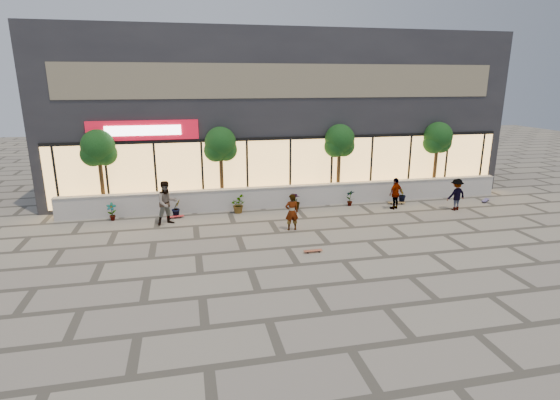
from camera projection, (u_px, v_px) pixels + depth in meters
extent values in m
plane|color=gray|center=(344.00, 261.00, 15.09)|extent=(80.00, 80.00, 0.00)
cube|color=silver|center=(295.00, 196.00, 21.56)|extent=(22.00, 0.35, 1.00)
cube|color=#B2AFA8|center=(295.00, 186.00, 21.42)|extent=(22.00, 0.42, 0.04)
cube|color=#25252A|center=(273.00, 112.00, 25.74)|extent=(24.00, 9.00, 8.50)
cube|color=#F3B561|center=(290.00, 169.00, 22.16)|extent=(23.04, 0.05, 3.00)
cube|color=black|center=(290.00, 138.00, 21.72)|extent=(23.04, 0.08, 0.15)
cube|color=#B70D20|center=(143.00, 130.00, 20.13)|extent=(5.00, 0.10, 0.90)
cube|color=white|center=(143.00, 130.00, 20.06)|extent=(3.40, 0.06, 0.45)
cube|color=brown|center=(291.00, 81.00, 21.02)|extent=(21.60, 0.05, 1.60)
imported|color=black|center=(112.00, 212.00, 19.33)|extent=(0.43, 0.29, 0.81)
imported|color=black|center=(176.00, 208.00, 19.90)|extent=(0.57, 0.57, 0.81)
imported|color=black|center=(238.00, 204.00, 20.47)|extent=(0.68, 0.77, 0.81)
imported|color=black|center=(295.00, 201.00, 21.04)|extent=(0.64, 0.64, 0.81)
imported|color=black|center=(350.00, 198.00, 21.61)|extent=(0.46, 0.35, 0.81)
imported|color=black|center=(402.00, 195.00, 22.18)|extent=(0.55, 0.57, 0.81)
cylinder|color=#4C391B|center=(102.00, 179.00, 20.08)|extent=(0.18, 0.18, 3.24)
sphere|color=black|center=(98.00, 146.00, 19.67)|extent=(1.50, 1.50, 1.50)
sphere|color=black|center=(93.00, 154.00, 19.67)|extent=(1.10, 1.10, 1.10)
sphere|color=black|center=(105.00, 154.00, 19.86)|extent=(1.10, 1.10, 1.10)
cylinder|color=#4C391B|center=(222.00, 174.00, 21.20)|extent=(0.18, 0.18, 3.24)
sphere|color=black|center=(220.00, 142.00, 20.79)|extent=(1.50, 1.50, 1.50)
sphere|color=black|center=(215.00, 150.00, 20.79)|extent=(1.10, 1.10, 1.10)
sphere|color=black|center=(226.00, 150.00, 20.99)|extent=(1.10, 1.10, 1.10)
cylinder|color=#4C391B|center=(339.00, 169.00, 22.43)|extent=(0.18, 0.18, 3.24)
sphere|color=black|center=(340.00, 139.00, 22.02)|extent=(1.50, 1.50, 1.50)
sphere|color=black|center=(335.00, 146.00, 22.01)|extent=(1.10, 1.10, 1.10)
sphere|color=black|center=(344.00, 146.00, 22.21)|extent=(1.10, 1.10, 1.10)
cylinder|color=#4C391B|center=(435.00, 165.00, 23.55)|extent=(0.18, 0.18, 3.24)
sphere|color=black|center=(438.00, 136.00, 23.14)|extent=(1.50, 1.50, 1.50)
sphere|color=black|center=(434.00, 143.00, 23.14)|extent=(1.10, 1.10, 1.10)
sphere|color=black|center=(441.00, 143.00, 23.33)|extent=(1.10, 1.10, 1.10)
imported|color=white|center=(292.00, 212.00, 18.02)|extent=(0.57, 0.38, 1.55)
imported|color=#8B7E59|center=(167.00, 203.00, 18.70)|extent=(1.13, 1.02, 1.91)
imported|color=white|center=(396.00, 193.00, 20.99)|extent=(0.98, 0.75, 1.54)
imported|color=maroon|center=(456.00, 194.00, 20.83)|extent=(1.07, 0.72, 1.53)
cube|color=brown|center=(313.00, 251.00, 15.80)|extent=(0.69, 0.20, 0.02)
cylinder|color=black|center=(318.00, 251.00, 15.92)|extent=(0.05, 0.03, 0.05)
cylinder|color=black|center=(319.00, 252.00, 15.81)|extent=(0.05, 0.03, 0.05)
cylinder|color=black|center=(307.00, 252.00, 15.82)|extent=(0.05, 0.03, 0.05)
cylinder|color=black|center=(308.00, 253.00, 15.71)|extent=(0.05, 0.03, 0.05)
cube|color=red|center=(175.00, 216.00, 19.74)|extent=(0.79, 0.34, 0.02)
cylinder|color=black|center=(180.00, 217.00, 19.90)|extent=(0.06, 0.04, 0.06)
cylinder|color=black|center=(181.00, 217.00, 19.78)|extent=(0.06, 0.04, 0.06)
cylinder|color=black|center=(170.00, 218.00, 19.72)|extent=(0.06, 0.04, 0.06)
cylinder|color=black|center=(170.00, 219.00, 19.60)|extent=(0.06, 0.04, 0.06)
cube|color=brown|center=(396.00, 202.00, 21.95)|extent=(0.88, 0.43, 0.02)
cylinder|color=black|center=(401.00, 203.00, 22.03)|extent=(0.07, 0.05, 0.06)
cylinder|color=black|center=(402.00, 204.00, 21.88)|extent=(0.07, 0.05, 0.06)
cylinder|color=black|center=(391.00, 203.00, 22.05)|extent=(0.07, 0.05, 0.06)
cylinder|color=black|center=(391.00, 204.00, 21.90)|extent=(0.07, 0.05, 0.06)
cube|color=#484279|center=(486.00, 200.00, 22.42)|extent=(0.76, 0.67, 0.02)
cylinder|color=black|center=(485.00, 200.00, 22.67)|extent=(0.06, 0.06, 0.06)
cylinder|color=black|center=(488.00, 200.00, 22.58)|extent=(0.06, 0.06, 0.06)
cylinder|color=black|center=(483.00, 202.00, 22.29)|extent=(0.06, 0.06, 0.06)
cylinder|color=black|center=(486.00, 202.00, 22.20)|extent=(0.06, 0.06, 0.06)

